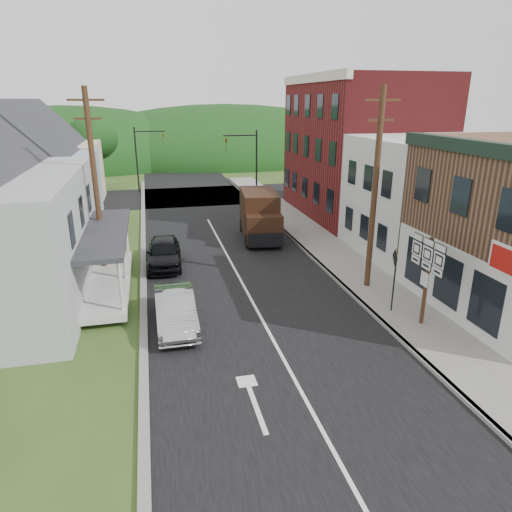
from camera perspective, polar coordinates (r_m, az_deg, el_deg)
ground at (r=17.34m, az=1.91°, el=-10.07°), size 120.00×120.00×0.00m
road at (r=26.32m, az=-3.76°, el=0.29°), size 9.00×90.00×0.02m
cross_road at (r=42.65m, az=-7.64°, el=7.43°), size 60.00×9.00×0.02m
sidewalk_right at (r=26.07m, az=9.89°, el=0.03°), size 2.80×55.00×0.15m
curb_right at (r=25.58m, az=7.10°, el=-0.20°), size 0.20×55.00×0.15m
curb_left at (r=24.12m, az=-13.91°, el=-1.87°), size 0.30×55.00×0.12m
storefront_white at (r=27.40m, az=21.22°, el=6.83°), size 8.00×7.00×6.50m
storefront_red at (r=35.30m, az=12.88°, el=12.97°), size 8.00×12.00×10.00m
house_blue at (r=32.72m, az=-25.74°, el=8.83°), size 7.14×8.16×7.28m
house_cream at (r=41.56m, az=-23.98°, el=10.86°), size 7.14×8.16×7.28m
utility_pole_right at (r=20.86m, az=14.63°, el=7.99°), size 1.60×0.26×9.00m
utility_pole_left at (r=23.06m, az=-19.45°, el=8.53°), size 1.60×0.26×9.00m
traffic_signal_right at (r=39.29m, az=-0.95°, el=12.17°), size 2.87×0.20×6.00m
traffic_signal_left at (r=45.35m, az=-13.87°, el=12.55°), size 2.87×0.20×6.00m
tree_left_d at (r=47.01m, az=-19.87°, el=13.59°), size 4.80×4.80×6.94m
forested_ridge at (r=70.24m, az=-10.09°, el=11.82°), size 90.00×30.00×16.00m
silver_sedan at (r=18.05m, az=-10.05°, el=-6.64°), size 1.52×4.26×1.40m
dark_sedan at (r=24.61m, az=-11.44°, el=0.43°), size 1.98×4.45×1.49m
delivery_van at (r=28.79m, az=0.49°, el=5.06°), size 2.70×5.47×2.95m
route_sign_cluster at (r=18.23m, az=20.57°, el=-1.50°), size 0.17×2.00×3.50m
warning_sign at (r=19.15m, az=16.93°, el=-1.84°), size 0.21×0.73×2.70m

